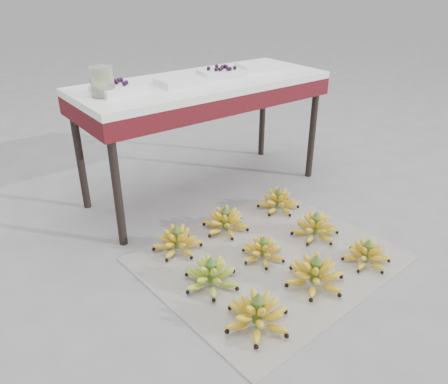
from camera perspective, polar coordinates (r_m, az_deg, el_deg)
ground at (r=2.41m, az=9.09°, el=-8.56°), size 60.00×60.00×0.00m
newspaper_mat at (r=2.39m, az=5.89°, el=-8.59°), size 1.32×1.13×0.01m
bunch_front_left at (r=1.95m, az=4.39°, el=-15.63°), size 0.36×0.36×0.18m
bunch_front_center at (r=2.20m, az=11.80°, el=-10.48°), size 0.38×0.38×0.18m
bunch_front_right at (r=2.43m, az=18.13°, el=-7.77°), size 0.28×0.28×0.15m
bunch_mid_left at (r=2.16m, az=-1.68°, el=-10.80°), size 0.32×0.32×0.17m
bunch_mid_center at (r=2.35m, az=5.14°, el=-7.63°), size 0.28×0.28×0.14m
bunch_mid_right at (r=2.57m, az=11.81°, el=-4.57°), size 0.27×0.27×0.16m
bunch_back_left at (r=2.41m, az=-6.13°, el=-6.43°), size 0.30×0.30×0.16m
bunch_back_center at (r=2.58m, az=0.20°, el=-3.88°), size 0.34×0.34×0.17m
bunch_back_right at (r=2.82m, az=7.11°, el=-1.24°), size 0.26×0.26×0.16m
vendor_table at (r=2.83m, az=-2.70°, el=12.74°), size 1.62×0.65×0.78m
tray_far_left at (r=2.56m, az=-13.57°, el=13.06°), size 0.29×0.23×0.07m
tray_left at (r=2.68m, az=-5.83°, el=14.20°), size 0.26×0.19×0.04m
tray_right at (r=2.87m, az=-0.46°, el=15.29°), size 0.30×0.24×0.07m
tray_far_right at (r=3.10m, az=4.52°, el=16.07°), size 0.31×0.25×0.04m
glass_jar at (r=2.48m, az=-15.64°, el=13.72°), size 0.16×0.16×0.16m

